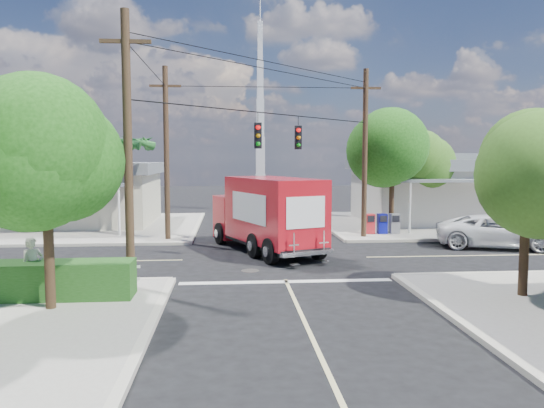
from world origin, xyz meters
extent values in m
plane|color=black|center=(0.00, 0.00, 0.00)|extent=(120.00, 120.00, 0.00)
cube|color=gray|center=(11.00, 11.00, 0.07)|extent=(14.00, 14.00, 0.14)
cube|color=#BAB5A5|center=(4.00, 11.00, 0.07)|extent=(0.25, 14.00, 0.14)
cube|color=#BAB5A5|center=(11.00, 4.00, 0.07)|extent=(14.00, 0.25, 0.14)
cube|color=gray|center=(-11.00, 11.00, 0.07)|extent=(14.00, 14.00, 0.14)
cube|color=#BAB5A5|center=(-4.00, 11.00, 0.07)|extent=(0.25, 14.00, 0.14)
cube|color=#BAB5A5|center=(-11.00, 4.00, 0.07)|extent=(14.00, 0.25, 0.14)
cube|color=#BAB5A5|center=(4.00, -11.00, 0.07)|extent=(0.25, 14.00, 0.14)
cube|color=#BAB5A5|center=(-4.00, -11.00, 0.07)|extent=(0.25, 14.00, 0.14)
cube|color=beige|center=(0.00, 10.00, 0.01)|extent=(0.12, 12.00, 0.01)
cube|color=beige|center=(0.00, -10.00, 0.01)|extent=(0.12, 12.00, 0.01)
cube|color=beige|center=(10.00, 0.00, 0.01)|extent=(12.00, 0.12, 0.01)
cube|color=beige|center=(-10.00, 0.00, 0.01)|extent=(12.00, 0.12, 0.01)
cube|color=silver|center=(0.00, -4.30, 0.01)|extent=(7.50, 0.40, 0.01)
cube|color=beige|center=(12.50, 12.00, 1.84)|extent=(11.00, 8.00, 3.40)
cube|color=slate|center=(12.50, 12.00, 3.89)|extent=(11.80, 8.80, 0.70)
cube|color=slate|center=(12.50, 12.00, 4.39)|extent=(6.05, 4.40, 0.50)
cube|color=slate|center=(12.50, 7.10, 3.04)|extent=(9.90, 1.80, 0.15)
cylinder|color=silver|center=(8.10, 6.30, 1.59)|extent=(0.12, 0.12, 2.90)
cube|color=beige|center=(-12.00, 12.50, 1.74)|extent=(10.00, 8.00, 3.20)
cube|color=slate|center=(-12.00, 12.50, 3.69)|extent=(10.80, 8.80, 0.70)
cube|color=slate|center=(-12.00, 12.50, 4.19)|extent=(5.50, 4.40, 0.50)
cube|color=slate|center=(-12.00, 7.60, 2.84)|extent=(9.00, 1.80, 0.15)
cylinder|color=silver|center=(-8.00, 6.80, 1.49)|extent=(0.12, 0.12, 2.70)
cube|color=silver|center=(0.50, 20.00, 1.50)|extent=(0.80, 0.80, 3.00)
cube|color=silver|center=(0.50, 20.00, 4.50)|extent=(0.70, 0.70, 3.00)
cube|color=silver|center=(0.50, 20.00, 7.50)|extent=(0.60, 0.60, 3.00)
cube|color=silver|center=(0.50, 20.00, 10.50)|extent=(0.50, 0.50, 3.00)
cube|color=silver|center=(0.50, 20.00, 13.50)|extent=(0.40, 0.40, 3.00)
cylinder|color=silver|center=(0.50, 20.00, 16.00)|extent=(0.10, 0.10, 2.00)
cylinder|color=#422D1C|center=(-7.00, -7.50, 2.00)|extent=(0.28, 0.28, 3.71)
sphere|color=#174A0E|center=(-7.00, -7.50, 4.32)|extent=(3.71, 3.71, 3.71)
sphere|color=#174A0E|center=(-7.40, -7.30, 4.55)|extent=(3.02, 3.02, 3.02)
sphere|color=#174A0E|center=(-6.65, -7.80, 4.20)|extent=(3.25, 3.25, 3.25)
cylinder|color=#422D1C|center=(7.20, 6.80, 2.19)|extent=(0.28, 0.28, 4.10)
sphere|color=#174A0E|center=(7.20, 6.80, 4.75)|extent=(4.10, 4.10, 4.10)
sphere|color=#174A0E|center=(6.80, 7.00, 5.00)|extent=(3.33, 3.33, 3.33)
sphere|color=#174A0E|center=(7.55, 6.50, 4.62)|extent=(3.58, 3.58, 3.58)
cylinder|color=#422D1C|center=(9.80, 9.00, 1.93)|extent=(0.28, 0.28, 3.58)
sphere|color=#365F1B|center=(9.80, 9.00, 4.17)|extent=(3.58, 3.58, 3.58)
sphere|color=#365F1B|center=(9.40, 9.20, 4.40)|extent=(2.91, 2.91, 2.91)
sphere|color=#365F1B|center=(10.15, 8.70, 4.06)|extent=(3.14, 3.14, 3.14)
cylinder|color=#422D1C|center=(7.00, -7.20, 1.87)|extent=(0.28, 0.28, 3.46)
sphere|color=#365F1B|center=(7.00, -7.20, 4.03)|extent=(3.46, 3.46, 3.46)
sphere|color=#365F1B|center=(6.60, -7.00, 4.24)|extent=(2.81, 2.81, 2.81)
sphere|color=#365F1B|center=(7.35, -7.50, 3.92)|extent=(3.02, 3.02, 3.02)
cylinder|color=#422D1C|center=(-7.50, 7.50, 2.64)|extent=(0.24, 0.24, 5.00)
cone|color=#1F5A23|center=(-6.60, 7.50, 5.24)|extent=(0.50, 2.06, 0.98)
cone|color=#1F5A23|center=(-6.94, 8.20, 5.24)|extent=(1.92, 1.68, 0.98)
cone|color=#1F5A23|center=(-7.70, 8.38, 5.24)|extent=(2.12, 0.95, 0.98)
cone|color=#1F5A23|center=(-8.31, 7.89, 5.24)|extent=(1.34, 2.07, 0.98)
cone|color=#1F5A23|center=(-8.31, 7.11, 5.24)|extent=(1.34, 2.07, 0.98)
cone|color=#1F5A23|center=(-7.70, 6.62, 5.24)|extent=(2.12, 0.95, 0.98)
cone|color=#1F5A23|center=(-6.94, 6.80, 5.24)|extent=(1.92, 1.68, 0.98)
cylinder|color=#422D1C|center=(-9.50, 9.00, 2.44)|extent=(0.24, 0.24, 4.60)
cone|color=#1F5A23|center=(-8.60, 9.00, 4.84)|extent=(0.50, 2.06, 0.98)
cone|color=#1F5A23|center=(-8.94, 9.70, 4.84)|extent=(1.92, 1.68, 0.98)
cone|color=#1F5A23|center=(-9.70, 9.88, 4.84)|extent=(2.12, 0.95, 0.98)
cone|color=#1F5A23|center=(-10.31, 9.39, 4.84)|extent=(1.34, 2.07, 0.98)
cone|color=#1F5A23|center=(-10.31, 8.61, 4.84)|extent=(1.34, 2.07, 0.98)
cone|color=#1F5A23|center=(-9.70, 8.12, 4.84)|extent=(2.12, 0.95, 0.98)
cone|color=#1F5A23|center=(-8.94, 8.30, 4.84)|extent=(1.92, 1.68, 0.98)
cylinder|color=#473321|center=(-5.20, -5.20, 4.50)|extent=(0.28, 0.28, 9.00)
cube|color=#473321|center=(-5.20, -5.20, 8.00)|extent=(1.60, 0.12, 0.12)
cylinder|color=#473321|center=(5.20, 5.20, 4.50)|extent=(0.28, 0.28, 9.00)
cube|color=#473321|center=(5.20, 5.20, 8.00)|extent=(1.60, 0.12, 0.12)
cylinder|color=#473321|center=(-5.20, 5.20, 4.50)|extent=(0.28, 0.28, 9.00)
cube|color=#473321|center=(-5.20, 5.20, 8.00)|extent=(1.60, 0.12, 0.12)
cylinder|color=black|center=(0.00, 0.00, 6.20)|extent=(10.43, 10.43, 0.04)
cube|color=black|center=(-0.80, -0.80, 5.25)|extent=(0.30, 0.24, 1.05)
sphere|color=red|center=(-0.80, -0.94, 5.58)|extent=(0.20, 0.20, 0.20)
cube|color=black|center=(1.10, 1.10, 5.25)|extent=(0.30, 0.24, 1.05)
sphere|color=red|center=(1.10, 0.96, 5.58)|extent=(0.20, 0.20, 0.20)
cube|color=silver|center=(-7.80, -5.60, 0.49)|extent=(5.94, 0.05, 0.08)
cube|color=silver|center=(-7.80, -5.60, 0.89)|extent=(5.94, 0.05, 0.08)
cube|color=silver|center=(-5.00, -5.60, 0.64)|extent=(0.09, 0.06, 1.00)
cube|color=#1B4613|center=(-8.00, -6.40, 0.69)|extent=(6.20, 1.20, 1.10)
cube|color=red|center=(5.80, 6.20, 0.69)|extent=(0.50, 0.50, 1.10)
cube|color=#0C1190|center=(6.50, 6.20, 0.69)|extent=(0.50, 0.50, 1.10)
cube|color=slate|center=(7.20, 6.20, 0.69)|extent=(0.50, 0.50, 1.10)
cube|color=black|center=(-0.33, 1.88, 0.54)|extent=(4.96, 7.98, 0.25)
cube|color=red|center=(-1.45, 4.67, 1.33)|extent=(2.82, 2.43, 2.17)
cube|color=black|center=(-1.70, 5.31, 1.72)|extent=(2.01, 1.00, 0.94)
cube|color=silver|center=(-1.78, 5.49, 0.64)|extent=(2.15, 0.95, 0.34)
cube|color=red|center=(0.00, 1.05, 2.02)|extent=(4.41, 6.22, 2.86)
cube|color=white|center=(1.16, 1.52, 2.17)|extent=(1.34, 3.30, 1.28)
cube|color=white|center=(-1.16, 0.59, 2.17)|extent=(1.34, 3.30, 1.28)
cube|color=white|center=(1.07, -1.62, 2.17)|extent=(1.65, 0.68, 1.28)
cube|color=silver|center=(1.12, -1.74, 0.54)|extent=(2.29, 1.11, 0.18)
cube|color=silver|center=(0.53, -2.11, 0.94)|extent=(0.43, 0.22, 0.99)
cube|color=silver|center=(1.81, -1.60, 0.94)|extent=(0.43, 0.22, 0.99)
cylinder|color=black|center=(-2.44, 4.11, 0.54)|extent=(0.70, 1.12, 1.08)
cylinder|color=black|center=(-0.34, 4.95, 0.54)|extent=(0.70, 1.12, 1.08)
cylinder|color=black|center=(-0.32, -1.20, 0.54)|extent=(0.70, 1.12, 1.08)
cylinder|color=black|center=(1.79, -0.35, 0.54)|extent=(0.70, 1.12, 1.08)
imported|color=silver|center=(10.96, 1.93, 0.79)|extent=(6.20, 4.19, 1.58)
imported|color=beige|center=(-7.97, -6.09, 1.04)|extent=(0.78, 0.76, 1.81)
camera|label=1|loc=(-1.96, -22.53, 4.35)|focal=35.00mm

